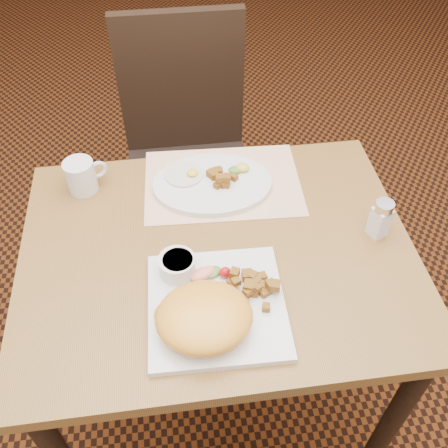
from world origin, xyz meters
TOP-DOWN VIEW (x-y plane):
  - ground at (0.00, 0.00)m, footprint 8.00×8.00m
  - table at (0.00, 0.00)m, footprint 0.90×0.70m
  - chair_far at (-0.03, 0.65)m, footprint 0.42×0.43m
  - placemat at (0.04, 0.22)m, footprint 0.41×0.30m
  - plate_square at (-0.02, -0.16)m, footprint 0.29×0.29m
  - plate_oval at (0.01, 0.21)m, footprint 0.31×0.24m
  - hollandaise_mound at (-0.05, -0.21)m, footprint 0.19×0.17m
  - ramekin at (-0.10, -0.06)m, footprint 0.08×0.08m
  - garnish_sq at (-0.03, -0.08)m, footprint 0.10×0.05m
  - fried_egg at (-0.05, 0.24)m, footprint 0.10×0.10m
  - garnish_ov at (0.09, 0.24)m, footprint 0.06×0.04m
  - salt_shaker at (0.38, -0.00)m, footprint 0.05×0.05m
  - coffee_mug at (-0.31, 0.25)m, footprint 0.10×0.08m
  - home_fries_sq at (0.06, -0.13)m, footprint 0.12×0.10m
  - home_fries_ov at (0.03, 0.21)m, footprint 0.08×0.07m

SIDE VIEW (x-z plane):
  - ground at x=0.00m, z-range 0.00..0.00m
  - chair_far at x=-0.03m, z-range 0.05..1.02m
  - table at x=0.00m, z-range 0.27..1.02m
  - placemat at x=0.04m, z-range 0.75..0.75m
  - plate_square at x=-0.02m, z-range 0.75..0.77m
  - plate_oval at x=0.01m, z-range 0.75..0.77m
  - fried_egg at x=-0.05m, z-range 0.76..0.78m
  - garnish_sq at x=-0.03m, z-range 0.76..0.79m
  - garnish_ov at x=0.09m, z-range 0.77..0.79m
  - home_fries_ov at x=0.03m, z-range 0.76..0.80m
  - home_fries_sq at x=0.06m, z-range 0.76..0.80m
  - ramekin at x=-0.10m, z-range 0.77..0.81m
  - coffee_mug at x=-0.31m, z-range 0.75..0.84m
  - hollandaise_mound at x=-0.05m, z-range 0.76..0.83m
  - salt_shaker at x=0.38m, z-range 0.75..0.85m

